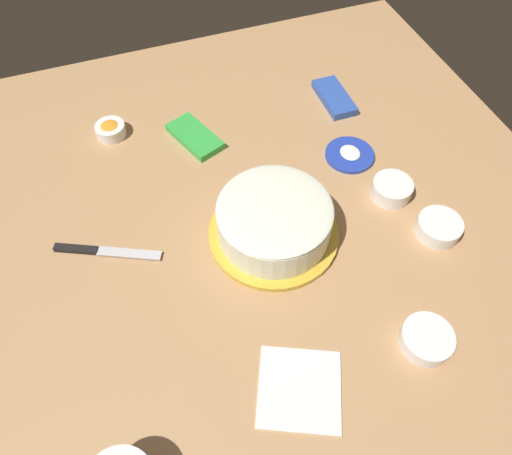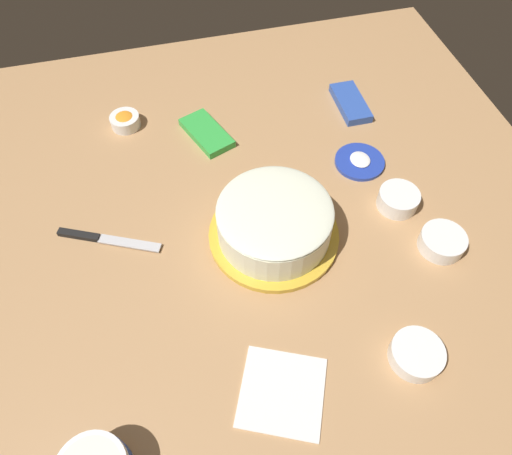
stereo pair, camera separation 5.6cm
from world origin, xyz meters
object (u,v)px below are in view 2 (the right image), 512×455
candy_box_upper (207,133)px  paper_napkin (282,392)px  spreading_knife (100,238)px  sprinkle_bowl_orange (125,120)px  sprinkle_bowl_blue (442,241)px  frosted_cake (274,223)px  sprinkle_bowl_green (398,198)px  sprinkle_bowl_rainbow (417,354)px  candy_box_lower (350,103)px  frosting_tub_lid (360,161)px

candy_box_upper → paper_napkin: (0.68, 0.01, -0.01)m
spreading_knife → candy_box_upper: size_ratio=1.42×
sprinkle_bowl_orange → sprinkle_bowl_blue: size_ratio=0.78×
frosted_cake → sprinkle_bowl_green: size_ratio=3.08×
sprinkle_bowl_rainbow → sprinkle_bowl_green: sprinkle_bowl_green is taller
frosted_cake → candy_box_lower: (-0.37, 0.32, -0.04)m
candy_box_upper → sprinkle_bowl_blue: bearing=21.4°
sprinkle_bowl_orange → sprinkle_bowl_rainbow: size_ratio=0.77×
sprinkle_bowl_rainbow → sprinkle_bowl_orange: bearing=-149.0°
sprinkle_bowl_green → paper_napkin: bearing=-47.4°
spreading_knife → sprinkle_bowl_rainbow: sprinkle_bowl_rainbow is taller
sprinkle_bowl_blue → candy_box_lower: sprinkle_bowl_blue is taller
frosting_tub_lid → sprinkle_bowl_rainbow: (0.49, -0.09, 0.01)m
frosting_tub_lid → candy_box_upper: candy_box_upper is taller
sprinkle_bowl_green → candy_box_lower: 0.35m
paper_napkin → candy_box_upper: bearing=-179.6°
sprinkle_bowl_green → candy_box_lower: (-0.35, 0.02, -0.01)m
sprinkle_bowl_rainbow → spreading_knife: bearing=-127.0°
frosted_cake → frosting_tub_lid: (-0.16, 0.27, -0.04)m
sprinkle_bowl_blue → frosted_cake: bearing=-108.7°
frosted_cake → sprinkle_bowl_orange: size_ratio=3.75×
sprinkle_bowl_blue → candy_box_lower: 0.48m
candy_box_upper → sprinkle_bowl_orange: bearing=-135.5°
spreading_knife → paper_napkin: spreading_knife is taller
sprinkle_bowl_rainbow → candy_box_upper: sprinkle_bowl_rainbow is taller
spreading_knife → paper_napkin: bearing=35.3°
frosted_cake → spreading_knife: bearing=-103.0°
frosted_cake → sprinkle_bowl_orange: frosted_cake is taller
spreading_knife → sprinkle_bowl_green: bearing=84.0°
frosted_cake → sprinkle_bowl_rainbow: (0.33, 0.18, -0.03)m
spreading_knife → sprinkle_bowl_green: sprinkle_bowl_green is taller
candy_box_upper → frosted_cake: bearing=-7.7°
sprinkle_bowl_rainbow → candy_box_upper: (-0.68, -0.26, -0.01)m
frosting_tub_lid → paper_napkin: size_ratio=0.82×
frosting_tub_lid → frosted_cake: bearing=-59.2°
spreading_knife → sprinkle_bowl_blue: 0.75m
frosting_tub_lid → sprinkle_bowl_green: (0.14, 0.03, 0.02)m
sprinkle_bowl_green → candy_box_lower: sprinkle_bowl_green is taller
spreading_knife → sprinkle_bowl_orange: 0.37m
paper_napkin → candy_box_lower: bearing=150.2°
sprinkle_bowl_blue → paper_napkin: sprinkle_bowl_blue is taller
candy_box_upper → paper_napkin: size_ratio=1.04×
sprinkle_bowl_blue → candy_box_upper: (-0.47, -0.43, -0.01)m
sprinkle_bowl_orange → candy_box_lower: (0.08, 0.61, -0.01)m
paper_napkin → spreading_knife: bearing=-144.7°
candy_box_lower → frosted_cake: bearing=-40.8°
candy_box_upper → sprinkle_bowl_green: bearing=27.9°
frosting_tub_lid → paper_napkin: frosting_tub_lid is taller
spreading_knife → candy_box_lower: candy_box_lower is taller
spreading_knife → candy_box_upper: candy_box_upper is taller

